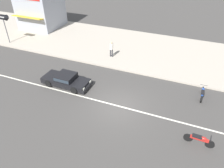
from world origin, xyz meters
TOP-DOWN VIEW (x-y plane):
  - ground_plane at (0.00, 0.00)m, footprint 160.00×160.00m
  - lane_centre_stripe at (0.00, 0.00)m, footprint 50.40×0.14m
  - kerb_strip at (0.00, 9.94)m, footprint 68.00×10.00m
  - sedan_black_1 at (-5.16, 0.96)m, footprint 4.21×1.82m
  - motorcycle_0 at (5.90, -1.53)m, footprint 1.85×0.56m
  - motorcycle_2 at (5.79, 3.54)m, footprint 0.56×1.87m
  - arrow_signboard at (-15.47, 5.79)m, footprint 1.55×0.66m
  - pedestrian_near_clock at (-3.44, 7.03)m, footprint 0.34×0.34m
  - shopfront_corner_warung at (-15.60, 11.89)m, footprint 4.87×5.61m

SIDE VIEW (x-z plane):
  - ground_plane at x=0.00m, z-range 0.00..0.00m
  - lane_centre_stripe at x=0.00m, z-range 0.00..0.01m
  - kerb_strip at x=0.00m, z-range 0.00..0.15m
  - motorcycle_0 at x=5.90m, z-range 0.02..0.82m
  - motorcycle_2 at x=5.79m, z-range 0.02..0.82m
  - sedan_black_1 at x=-5.16m, z-range 0.00..1.07m
  - pedestrian_near_clock at x=-3.44m, z-range 0.29..1.97m
  - shopfront_corner_warung at x=-15.60m, z-range 0.16..5.00m
  - arrow_signboard at x=-15.47m, z-range 1.30..4.66m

